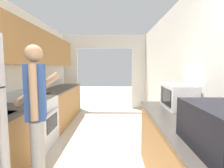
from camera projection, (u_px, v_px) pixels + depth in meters
wall_left at (19, 63)px, 3.06m from camera, size 0.38×7.77×2.50m
wall_right at (186, 79)px, 2.61m from camera, size 0.06×7.77×2.50m
wall_far_with_doorway at (105, 66)px, 5.91m from camera, size 3.16×0.06×2.50m
counter_left at (50, 112)px, 3.85m from camera, size 0.62×4.02×0.88m
counter_right at (187, 166)px, 1.76m from camera, size 0.62×2.16×0.88m
range_oven at (35, 122)px, 3.10m from camera, size 0.66×0.74×1.02m
person at (36, 114)px, 1.98m from camera, size 0.53×0.44×1.68m
microwave at (178, 96)px, 2.31m from camera, size 0.34×0.53×0.32m
knife at (50, 93)px, 3.63m from camera, size 0.09×0.34×0.02m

